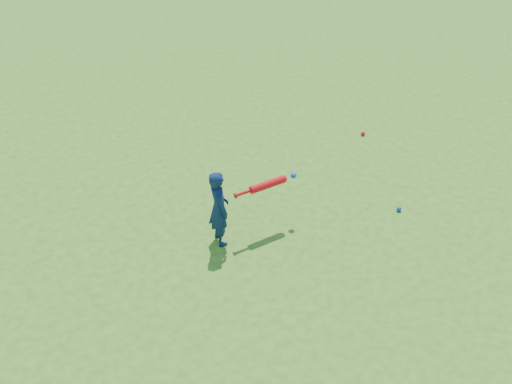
{
  "coord_description": "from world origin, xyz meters",
  "views": [
    {
      "loc": [
        -3.29,
        -4.4,
        4.41
      ],
      "look_at": [
        0.11,
        -0.08,
        0.53
      ],
      "focal_mm": 40.0,
      "sensor_mm": 36.0,
      "label": 1
    }
  ],
  "objects_px": {
    "ground_ball_red": "(363,133)",
    "child": "(219,208)",
    "ground_ball_blue": "(399,209)",
    "bat_swing": "(270,184)"
  },
  "relations": [
    {
      "from": "ground_ball_blue",
      "to": "bat_swing",
      "type": "xyz_separation_m",
      "value": [
        -1.49,
        0.8,
        0.59
      ]
    },
    {
      "from": "ground_ball_blue",
      "to": "bat_swing",
      "type": "distance_m",
      "value": 1.79
    },
    {
      "from": "ground_ball_blue",
      "to": "child",
      "type": "bearing_deg",
      "value": 156.37
    },
    {
      "from": "ground_ball_red",
      "to": "ground_ball_blue",
      "type": "distance_m",
      "value": 1.97
    },
    {
      "from": "child",
      "to": "ground_ball_red",
      "type": "bearing_deg",
      "value": -62.54
    },
    {
      "from": "bat_swing",
      "to": "ground_ball_red",
      "type": "bearing_deg",
      "value": 24.88
    },
    {
      "from": "ground_ball_red",
      "to": "child",
      "type": "bearing_deg",
      "value": -167.66
    },
    {
      "from": "ground_ball_red",
      "to": "ground_ball_blue",
      "type": "xyz_separation_m",
      "value": [
        -1.09,
        -1.64,
        -0.0
      ]
    },
    {
      "from": "ground_ball_blue",
      "to": "bat_swing",
      "type": "bearing_deg",
      "value": 151.66
    },
    {
      "from": "ground_ball_red",
      "to": "ground_ball_blue",
      "type": "relative_size",
      "value": 1.06
    }
  ]
}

